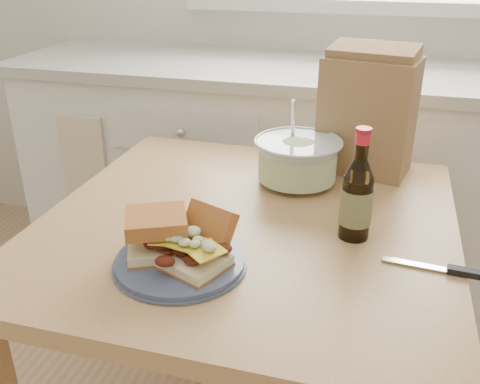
% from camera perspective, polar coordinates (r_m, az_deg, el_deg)
% --- Properties ---
extents(cabinet_run, '(2.50, 0.64, 0.94)m').
position_cam_1_polar(cabinet_run, '(2.16, 9.58, 0.75)').
color(cabinet_run, white).
rests_on(cabinet_run, ground).
extents(dining_table, '(0.94, 0.94, 0.77)m').
position_cam_1_polar(dining_table, '(1.29, 0.77, -7.34)').
color(dining_table, tan).
rests_on(dining_table, ground).
extents(plate, '(0.26, 0.26, 0.02)m').
position_cam_1_polar(plate, '(1.06, -6.42, -7.41)').
color(plate, '#404B68').
rests_on(plate, dining_table).
extents(sandwich_left, '(0.15, 0.15, 0.09)m').
position_cam_1_polar(sandwich_left, '(1.06, -8.86, -4.40)').
color(sandwich_left, beige).
rests_on(sandwich_left, plate).
extents(sandwich_right, '(0.15, 0.19, 0.10)m').
position_cam_1_polar(sandwich_right, '(1.03, -4.42, -5.73)').
color(sandwich_right, beige).
rests_on(sandwich_right, plate).
extents(coleslaw_bowl, '(0.23, 0.23, 0.23)m').
position_cam_1_polar(coleslaw_bowl, '(1.40, 6.13, 3.20)').
color(coleslaw_bowl, '#B5C3C0').
rests_on(coleslaw_bowl, dining_table).
extents(beer_bottle, '(0.07, 0.07, 0.25)m').
position_cam_1_polar(beer_bottle, '(1.14, 12.36, -0.60)').
color(beer_bottle, black).
rests_on(beer_bottle, dining_table).
extents(knife, '(0.20, 0.04, 0.01)m').
position_cam_1_polar(knife, '(1.11, 21.97, -7.80)').
color(knife, silver).
rests_on(knife, dining_table).
extents(paper_bag, '(0.26, 0.20, 0.31)m').
position_cam_1_polar(paper_bag, '(1.48, 13.43, 7.93)').
color(paper_bag, '#8E6544').
rests_on(paper_bag, dining_table).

